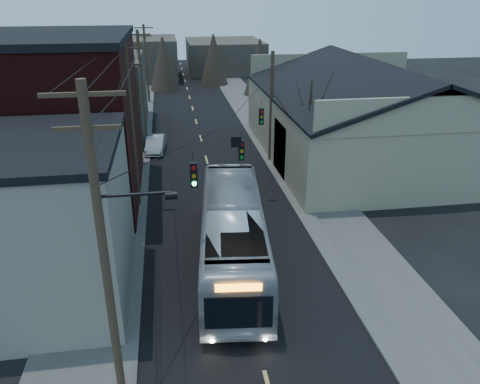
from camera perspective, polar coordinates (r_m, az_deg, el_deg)
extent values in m
cube|color=black|center=(41.60, -4.60, 5.76)|extent=(9.00, 110.00, 0.02)
cube|color=#474744|center=(41.65, -13.58, 5.26)|extent=(4.00, 110.00, 0.12)
cube|color=#474744|center=(42.53, 4.21, 6.24)|extent=(4.00, 110.00, 0.12)
cube|color=slate|center=(21.55, -24.60, -3.78)|extent=(8.00, 8.00, 7.00)
cube|color=black|center=(31.34, -22.03, 7.72)|extent=(10.00, 12.00, 10.00)
cube|color=#2F2C26|center=(46.93, -17.23, 11.24)|extent=(9.00, 14.00, 7.00)
cube|color=gray|center=(39.33, 15.33, 7.74)|extent=(16.00, 20.00, 5.00)
cube|color=black|center=(37.07, 10.14, 13.32)|extent=(8.16, 20.60, 2.86)
cube|color=black|center=(40.34, 21.25, 12.94)|extent=(8.16, 20.60, 2.86)
cube|color=#2F2C26|center=(75.24, -11.68, 15.65)|extent=(10.00, 12.00, 6.00)
cube|color=#2F2C26|center=(80.79, -1.92, 16.24)|extent=(12.00, 14.00, 5.00)
cone|color=black|center=(32.27, 8.35, 7.02)|extent=(0.40, 0.40, 7.20)
cylinder|color=#382B1E|center=(14.70, -16.23, -7.53)|extent=(0.28, 0.28, 10.50)
cube|color=#382B1E|center=(12.98, -18.65, 11.22)|extent=(2.20, 0.12, 0.12)
cylinder|color=#382B1E|center=(28.66, -13.01, 7.49)|extent=(0.28, 0.28, 10.00)
cube|color=#382B1E|center=(27.80, -13.90, 16.63)|extent=(2.20, 0.12, 0.12)
cylinder|color=#382B1E|center=(43.32, -11.90, 12.53)|extent=(0.28, 0.28, 9.50)
cube|color=#382B1E|center=(42.75, -12.40, 18.25)|extent=(2.20, 0.12, 0.12)
cylinder|color=#382B1E|center=(58.16, -11.34, 15.00)|extent=(0.28, 0.28, 9.00)
cube|color=#382B1E|center=(57.73, -11.68, 19.02)|extent=(2.20, 0.12, 0.12)
cylinder|color=#382B1E|center=(36.40, 3.84, 10.14)|extent=(0.28, 0.28, 8.50)
cube|color=black|center=(18.32, -5.66, 2.09)|extent=(0.28, 0.20, 1.00)
cube|color=black|center=(23.00, 0.16, 5.10)|extent=(0.28, 0.20, 1.00)
cube|color=black|center=(29.02, 2.62, 9.18)|extent=(0.28, 0.20, 1.00)
imported|color=#A0A3AB|center=(22.73, -0.86, -5.10)|extent=(4.22, 12.64, 3.45)
imported|color=#A3A6AB|center=(40.12, -10.27, 5.77)|extent=(1.75, 4.15, 1.33)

